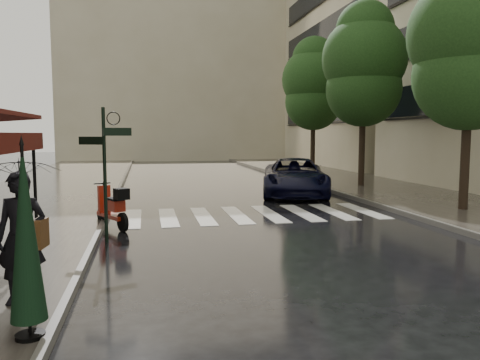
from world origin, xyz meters
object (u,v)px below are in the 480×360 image
object	(u,v)px
scooter	(113,208)
parked_car	(295,177)
pedestrian_with_umbrella	(19,183)
parasol_front	(26,234)

from	to	relation	value
scooter	parked_car	bearing A→B (deg)	10.76
pedestrian_with_umbrella	parked_car	world-z (taller)	pedestrian_with_umbrella
parasol_front	pedestrian_with_umbrella	bearing A→B (deg)	106.05
parked_car	parasol_front	size ratio (longest dim) A/B	2.34
pedestrian_with_umbrella	scooter	xyz separation A→B (m)	(0.84, 5.80, -1.28)
scooter	parasol_front	bearing A→B (deg)	-121.97
scooter	parked_car	size ratio (longest dim) A/B	0.30
parked_car	pedestrian_with_umbrella	bearing A→B (deg)	-108.86
pedestrian_with_umbrella	parked_car	distance (m)	13.67
parasol_front	parked_car	bearing A→B (deg)	59.62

